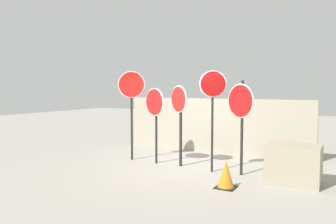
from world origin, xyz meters
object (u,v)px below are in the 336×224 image
stop_sign_1 (155,108)px  stop_sign_3 (213,95)px  stop_sign_4 (241,108)px  stop_sign_2 (179,109)px  traffic_cone_0 (226,175)px  stop_sign_0 (131,94)px  storage_crate (294,164)px

stop_sign_1 → stop_sign_3: size_ratio=0.83×
stop_sign_1 → stop_sign_4: bearing=19.1°
stop_sign_2 → traffic_cone_0: stop_sign_2 is taller
stop_sign_2 → stop_sign_0: bearing=-149.8°
stop_sign_2 → storage_crate: 3.18m
stop_sign_1 → stop_sign_2: (0.74, 0.06, -0.01)m
stop_sign_2 → storage_crate: bearing=26.4°
stop_sign_1 → storage_crate: bearing=18.3°
stop_sign_4 → storage_crate: size_ratio=2.05×
stop_sign_0 → stop_sign_2: bearing=-34.8°
stop_sign_0 → stop_sign_1: (0.84, -0.06, -0.39)m
storage_crate → stop_sign_4: bearing=176.4°
stop_sign_3 → stop_sign_4: bearing=-23.4°
stop_sign_1 → stop_sign_0: bearing=-163.9°
stop_sign_0 → stop_sign_2: stop_sign_0 is taller
stop_sign_3 → stop_sign_4: 0.76m
traffic_cone_0 → storage_crate: storage_crate is taller
stop_sign_0 → stop_sign_1: 0.93m
stop_sign_0 → stop_sign_1: stop_sign_0 is taller
stop_sign_4 → stop_sign_2: bearing=-156.1°
traffic_cone_0 → stop_sign_4: bearing=92.4°
stop_sign_3 → traffic_cone_0: bearing=-83.8°
traffic_cone_0 → storage_crate: bearing=41.6°
stop_sign_2 → stop_sign_4: 1.73m
stop_sign_0 → stop_sign_3: bearing=-38.6°
stop_sign_3 → stop_sign_4: size_ratio=1.11×
stop_sign_1 → traffic_cone_0: bearing=-5.2°
traffic_cone_0 → stop_sign_2: bearing=144.6°
storage_crate → stop_sign_0: bearing=177.6°
stop_sign_1 → stop_sign_4: 2.46m
stop_sign_3 → storage_crate: 2.47m
stop_sign_2 → stop_sign_4: bearing=26.3°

